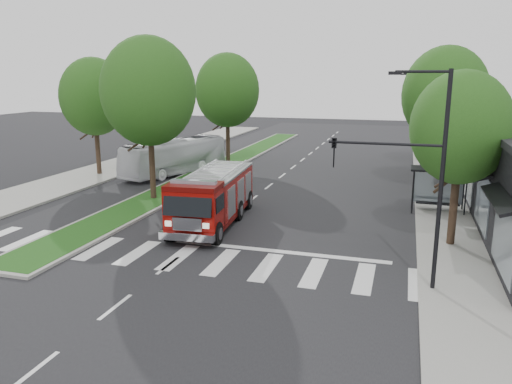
# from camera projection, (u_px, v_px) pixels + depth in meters

# --- Properties ---
(ground) EXTENTS (140.00, 140.00, 0.00)m
(ground) POSITION_uv_depth(u_px,v_px,m) (205.00, 237.00, 24.61)
(ground) COLOR black
(ground) RESTS_ON ground
(sidewalk_right) EXTENTS (5.00, 80.00, 0.15)m
(sidewalk_right) POSITION_uv_depth(u_px,v_px,m) (458.00, 205.00, 30.41)
(sidewalk_right) COLOR gray
(sidewalk_right) RESTS_ON ground
(sidewalk_left) EXTENTS (5.00, 80.00, 0.15)m
(sidewalk_left) POSITION_uv_depth(u_px,v_px,m) (79.00, 179.00, 37.99)
(sidewalk_left) COLOR gray
(sidewalk_left) RESTS_ON ground
(median) EXTENTS (3.00, 50.00, 0.15)m
(median) POSITION_uv_depth(u_px,v_px,m) (220.00, 167.00, 43.06)
(median) COLOR gray
(median) RESTS_ON ground
(bus_shelter) EXTENTS (3.20, 1.60, 2.61)m
(bus_shelter) POSITION_uv_depth(u_px,v_px,m) (439.00, 178.00, 28.60)
(bus_shelter) COLOR black
(bus_shelter) RESTS_ON ground
(tree_right_near) EXTENTS (4.40, 4.40, 8.05)m
(tree_right_near) POSITION_uv_depth(u_px,v_px,m) (461.00, 128.00, 21.99)
(tree_right_near) COLOR black
(tree_right_near) RESTS_ON ground
(tree_right_mid) EXTENTS (5.60, 5.60, 9.72)m
(tree_right_mid) POSITION_uv_depth(u_px,v_px,m) (445.00, 95.00, 32.95)
(tree_right_mid) COLOR black
(tree_right_mid) RESTS_ON ground
(tree_right_far) EXTENTS (5.00, 5.00, 8.73)m
(tree_right_far) POSITION_uv_depth(u_px,v_px,m) (437.00, 99.00, 42.42)
(tree_right_far) COLOR black
(tree_right_far) RESTS_ON ground
(tree_median_near) EXTENTS (5.80, 5.80, 10.16)m
(tree_median_near) POSITION_uv_depth(u_px,v_px,m) (149.00, 91.00, 30.34)
(tree_median_near) COLOR black
(tree_median_near) RESTS_ON ground
(tree_median_far) EXTENTS (5.60, 5.60, 9.72)m
(tree_median_far) POSITION_uv_depth(u_px,v_px,m) (227.00, 90.00, 43.46)
(tree_median_far) COLOR black
(tree_median_far) RESTS_ON ground
(tree_left_mid) EXTENTS (5.20, 5.20, 9.16)m
(tree_left_mid) POSITION_uv_depth(u_px,v_px,m) (94.00, 97.00, 38.33)
(tree_left_mid) COLOR black
(tree_left_mid) RESTS_ON ground
(streetlight_right_near) EXTENTS (4.08, 0.22, 8.00)m
(streetlight_right_near) POSITION_uv_depth(u_px,v_px,m) (416.00, 166.00, 17.58)
(streetlight_right_near) COLOR black
(streetlight_right_near) RESTS_ON ground
(streetlight_right_far) EXTENTS (2.11, 0.20, 8.00)m
(streetlight_right_far) POSITION_uv_depth(u_px,v_px,m) (422.00, 118.00, 39.32)
(streetlight_right_far) COLOR black
(streetlight_right_far) RESTS_ON ground
(fire_engine) EXTENTS (3.31, 8.83, 3.00)m
(fire_engine) POSITION_uv_depth(u_px,v_px,m) (213.00, 197.00, 26.54)
(fire_engine) COLOR #510604
(fire_engine) RESTS_ON ground
(city_bus) EXTENTS (5.34, 10.44, 2.84)m
(city_bus) POSITION_uv_depth(u_px,v_px,m) (175.00, 156.00, 40.13)
(city_bus) COLOR silver
(city_bus) RESTS_ON ground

